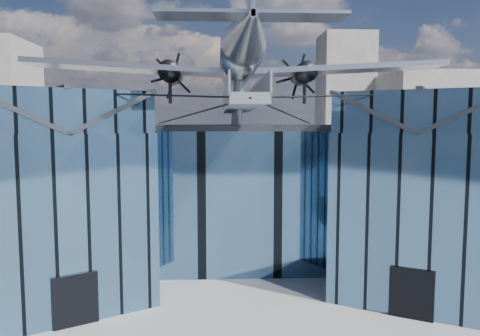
{
  "coord_description": "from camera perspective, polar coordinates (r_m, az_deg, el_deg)",
  "views": [
    {
      "loc": [
        -1.46,
        -27.24,
        10.02
      ],
      "look_at": [
        0.0,
        2.0,
        7.2
      ],
      "focal_mm": 35.0,
      "sensor_mm": 36.0,
      "label": 1
    }
  ],
  "objects": [
    {
      "name": "ground_plane",
      "position": [
        29.06,
        0.2,
        -14.67
      ],
      "size": [
        120.0,
        120.0,
        0.0
      ],
      "primitive_type": "plane",
      "color": "gray"
    },
    {
      "name": "museum",
      "position": [
        33.39,
        -0.33,
        -2.21
      ],
      "size": [
        32.88,
        24.5,
        17.6
      ],
      "color": "teal",
      "rests_on": "ground"
    },
    {
      "name": "bg_towers",
      "position": [
        77.79,
        -0.72,
        5.49
      ],
      "size": [
        77.0,
        24.5,
        26.0
      ],
      "color": "gray",
      "rests_on": "ground"
    }
  ]
}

